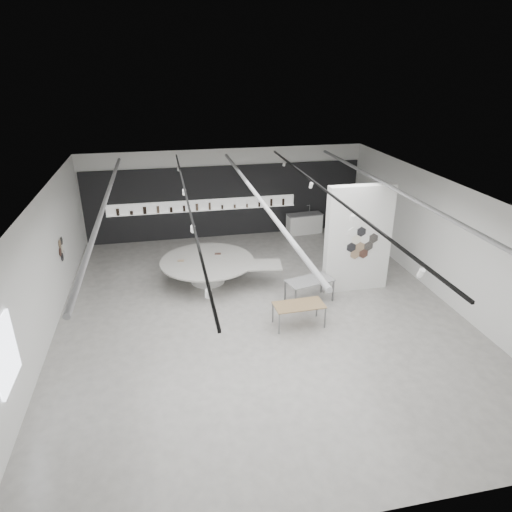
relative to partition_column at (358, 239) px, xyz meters
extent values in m
cube|color=#A09D97|center=(-3.50, -1.00, -1.80)|extent=(12.00, 14.00, 0.01)
cube|color=silver|center=(-3.50, -1.00, 2.01)|extent=(12.00, 14.00, 0.01)
cube|color=white|center=(-3.50, 6.01, 0.10)|extent=(12.00, 0.01, 3.80)
cube|color=white|center=(-3.50, -8.00, 0.10)|extent=(12.00, 0.01, 3.80)
cube|color=white|center=(2.50, -1.00, 0.10)|extent=(0.01, 14.00, 3.80)
cube|color=white|center=(-9.51, -1.00, 0.10)|extent=(0.01, 14.00, 3.80)
cylinder|color=#939396|center=(-7.70, -0.50, 1.82)|extent=(0.12, 12.00, 0.12)
cylinder|color=#939396|center=(-3.50, -0.50, 1.82)|extent=(0.12, 12.00, 0.12)
cylinder|color=#939396|center=(0.70, -0.50, 1.82)|extent=(0.12, 12.00, 0.12)
cube|color=black|center=(-5.50, -1.00, 1.90)|extent=(0.05, 13.00, 0.06)
cylinder|color=white|center=(-5.50, -6.00, 1.72)|extent=(0.11, 0.18, 0.21)
cylinder|color=white|center=(-5.50, -2.70, 1.72)|extent=(0.11, 0.18, 0.21)
cylinder|color=white|center=(-5.50, 0.60, 1.72)|extent=(0.11, 0.18, 0.21)
cylinder|color=white|center=(-5.50, 3.90, 1.72)|extent=(0.11, 0.18, 0.21)
cube|color=black|center=(-1.50, -1.00, 1.90)|extent=(0.05, 13.00, 0.06)
cylinder|color=white|center=(-1.50, -6.00, 1.72)|extent=(0.11, 0.18, 0.21)
cylinder|color=white|center=(-1.50, -2.70, 1.72)|extent=(0.11, 0.18, 0.21)
cylinder|color=white|center=(-1.50, 0.60, 1.72)|extent=(0.11, 0.18, 0.21)
cylinder|color=white|center=(-1.50, 3.90, 1.72)|extent=(0.11, 0.18, 0.21)
cube|color=white|center=(-9.46, -4.50, 0.00)|extent=(0.05, 1.20, 1.40)
cylinder|color=black|center=(-9.47, 1.50, -0.45)|extent=(0.03, 0.28, 0.28)
cylinder|color=white|center=(-9.47, 1.76, -0.45)|extent=(0.03, 0.28, 0.28)
cylinder|color=silver|center=(-9.47, 1.63, -0.22)|extent=(0.03, 0.28, 0.28)
cylinder|color=#4B2F25|center=(-9.47, 1.37, -0.22)|extent=(0.03, 0.28, 0.28)
cylinder|color=#93785A|center=(-9.47, 1.50, 0.01)|extent=(0.03, 0.28, 0.28)
cylinder|color=black|center=(-9.47, 1.76, 0.01)|extent=(0.03, 0.28, 0.28)
cube|color=black|center=(-3.50, 5.94, -0.25)|extent=(11.80, 0.10, 3.10)
cube|color=white|center=(-4.50, 5.87, -0.32)|extent=(8.00, 0.06, 0.46)
cube|color=white|center=(-4.50, 5.81, -0.54)|extent=(8.00, 0.18, 0.02)
cylinder|color=black|center=(-8.03, 5.81, -0.39)|extent=(0.13, 0.13, 0.29)
cylinder|color=black|center=(-7.49, 5.81, -0.46)|extent=(0.13, 0.13, 0.15)
cylinder|color=black|center=(-6.94, 5.81, -0.38)|extent=(0.14, 0.14, 0.30)
cylinder|color=brown|center=(-6.40, 5.81, -0.39)|extent=(0.12, 0.12, 0.29)
cylinder|color=black|center=(-5.86, 5.81, -0.43)|extent=(0.12, 0.12, 0.21)
cylinder|color=black|center=(-5.31, 5.81, -0.41)|extent=(0.10, 0.10, 0.25)
cylinder|color=brown|center=(-4.77, 5.81, -0.38)|extent=(0.12, 0.12, 0.30)
cylinder|color=brown|center=(-4.23, 5.81, -0.38)|extent=(0.10, 0.10, 0.31)
cylinder|color=black|center=(-3.69, 5.81, -0.45)|extent=(0.09, 0.09, 0.17)
cylinder|color=brown|center=(-3.14, 5.81, -0.45)|extent=(0.10, 0.10, 0.16)
cylinder|color=brown|center=(-2.60, 5.81, -0.46)|extent=(0.09, 0.09, 0.15)
cylinder|color=black|center=(-2.06, 5.81, -0.43)|extent=(0.09, 0.09, 0.21)
cylinder|color=black|center=(-1.51, 5.81, -0.38)|extent=(0.11, 0.11, 0.31)
cylinder|color=black|center=(-0.97, 5.81, -0.39)|extent=(0.11, 0.11, 0.29)
cube|color=white|center=(0.00, 0.00, 0.00)|extent=(2.20, 0.35, 3.60)
cylinder|color=#93785A|center=(0.00, -0.19, -0.20)|extent=(0.34, 0.03, 0.34)
cylinder|color=black|center=(0.30, -0.19, -0.20)|extent=(0.34, 0.03, 0.34)
cylinder|color=black|center=(-0.30, -0.19, -0.20)|extent=(0.34, 0.03, 0.34)
cylinder|color=white|center=(0.15, -0.19, 0.06)|extent=(0.34, 0.03, 0.34)
cylinder|color=silver|center=(-0.15, -0.19, 0.06)|extent=(0.34, 0.03, 0.34)
cylinder|color=#4B2F25|center=(0.15, -0.19, -0.46)|extent=(0.34, 0.03, 0.34)
cylinder|color=#93785A|center=(-0.15, -0.19, -0.46)|extent=(0.34, 0.03, 0.34)
cylinder|color=black|center=(0.45, -0.19, 0.06)|extent=(0.34, 0.03, 0.34)
cylinder|color=black|center=(0.00, -0.19, 0.32)|extent=(0.34, 0.03, 0.34)
cylinder|color=white|center=(-0.30, -0.19, 0.32)|extent=(0.34, 0.03, 0.34)
cylinder|color=white|center=(-4.83, 1.51, -1.42)|extent=(1.33, 1.33, 0.77)
cylinder|color=#A5A39C|center=(-4.83, 1.51, -1.01)|extent=(3.69, 3.69, 0.05)
cube|color=#A5A39C|center=(-3.11, 0.79, -1.00)|extent=(1.56, 1.11, 0.05)
cube|color=#93785A|center=(-5.72, 1.64, -0.97)|extent=(0.25, 0.19, 0.01)
cube|color=#4B2F25|center=(-4.39, 1.99, -0.97)|extent=(0.25, 0.19, 0.01)
cube|color=olive|center=(-2.53, -1.89, -1.13)|extent=(1.49, 0.79, 0.03)
cube|color=slate|center=(-3.21, -2.24, -1.47)|extent=(0.04, 0.04, 0.66)
cube|color=slate|center=(-3.24, -1.59, -1.47)|extent=(0.04, 0.04, 0.66)
cube|color=slate|center=(-1.83, -2.19, -1.47)|extent=(0.04, 0.04, 0.66)
cube|color=slate|center=(-1.86, -1.53, -1.47)|extent=(0.04, 0.04, 0.66)
cube|color=gray|center=(-1.79, -0.58, -1.05)|extent=(1.62, 1.08, 0.03)
cube|color=slate|center=(-2.39, -1.07, -1.43)|extent=(0.05, 0.05, 0.73)
cube|color=slate|center=(-2.55, -0.43, -1.43)|extent=(0.05, 0.05, 0.73)
cube|color=slate|center=(-1.04, -0.72, -1.43)|extent=(0.05, 0.05, 0.73)
cube|color=slate|center=(-1.20, -0.09, -1.43)|extent=(0.05, 0.05, 0.73)
cube|color=white|center=(-0.06, 5.51, -1.37)|extent=(1.58, 0.71, 0.86)
cube|color=gray|center=(-0.06, 5.51, -0.92)|extent=(1.62, 0.75, 0.03)
cylinder|color=silver|center=(0.21, 5.68, -0.73)|extent=(0.03, 0.03, 0.35)
cylinder|color=silver|center=(0.13, 5.67, -0.57)|extent=(0.15, 0.04, 0.02)
camera|label=1|loc=(-6.11, -12.92, 5.41)|focal=32.00mm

